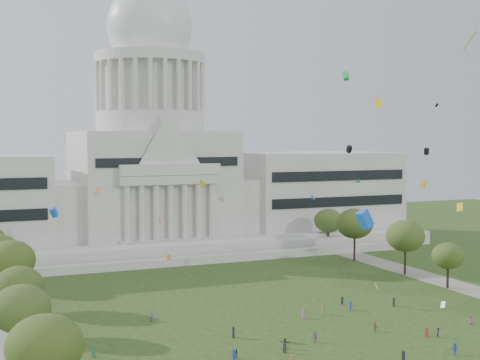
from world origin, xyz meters
TOP-DOWN VIEW (x-y plane):
  - capitol at (0.00, 113.59)m, footprint 160.00×64.50m
  - path_right at (48.00, 30.00)m, footprint 8.00×160.00m
  - row_tree_l_1 at (-44.07, -2.96)m, footprint 8.86×8.86m
  - row_tree_l_2 at (-45.04, 17.30)m, footprint 8.42×8.42m
  - row_tree_l_3 at (-44.09, 33.92)m, footprint 8.12×8.12m
  - row_tree_r_3 at (44.40, 34.48)m, footprint 7.01×7.01m
  - row_tree_l_4 at (-44.08, 52.42)m, footprint 9.29×9.29m
  - row_tree_r_4 at (44.76, 50.04)m, footprint 9.19×9.19m
  - row_tree_r_5 at (43.49, 70.19)m, footprint 9.82×9.82m
  - row_tree_r_6 at (45.96, 88.13)m, footprint 8.42×8.42m
  - person_0 at (29.45, 10.59)m, footprint 0.86×0.92m
  - person_2 at (19.23, 6.65)m, footprint 0.86×0.75m
  - person_3 at (15.34, -1.79)m, footprint 0.96×1.36m
  - person_4 at (-0.91, 11.81)m, footprint 0.58×1.02m
  - person_5 at (-6.73, 10.90)m, footprint 1.56×1.50m
  - person_8 at (-15.51, 9.45)m, footprint 0.79×0.59m
  - person_10 at (11.36, 13.17)m, footprint 0.54×0.97m
  - distant_crowd at (-13.83, 14.43)m, footprint 66.83×40.78m
  - kite_swarm at (3.62, 9.03)m, footprint 85.15×102.23m

SIDE VIEW (x-z plane):
  - path_right at x=48.00m, z-range 0.00..0.04m
  - person_8 at x=-15.51m, z-range 0.00..1.44m
  - person_2 at x=19.23m, z-range 0.00..1.51m
  - person_0 at x=29.45m, z-range 0.00..1.58m
  - person_10 at x=11.36m, z-range 0.00..1.65m
  - person_5 at x=-6.73m, z-range 0.00..1.67m
  - person_4 at x=-0.91m, z-range 0.00..1.71m
  - distant_crowd at x=-13.83m, z-range -0.09..1.81m
  - person_3 at x=15.34m, z-range 0.00..1.90m
  - row_tree_r_3 at x=44.40m, z-range 2.09..12.07m
  - row_tree_l_3 at x=-44.09m, z-range 2.43..13.98m
  - row_tree_r_6 at x=45.96m, z-range 2.52..14.49m
  - row_tree_l_2 at x=-45.04m, z-range 2.52..14.49m
  - row_tree_l_1 at x=-44.07m, z-range 2.65..15.25m
  - row_tree_r_4 at x=44.76m, z-range 2.76..15.82m
  - row_tree_l_4 at x=-44.08m, z-range 2.79..16.00m
  - row_tree_r_5 at x=43.49m, z-range 2.95..16.91m
  - capitol at x=0.00m, z-range -23.35..67.95m
  - kite_swarm at x=3.62m, z-range -4.24..61.47m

